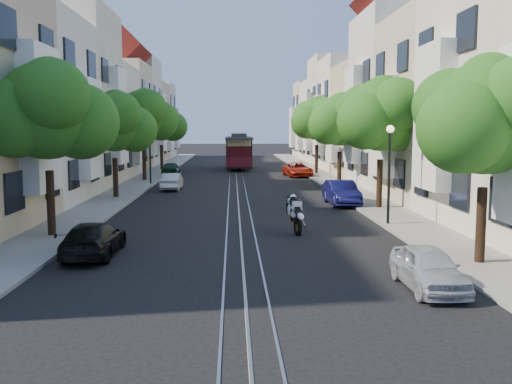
{
  "coord_description": "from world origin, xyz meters",
  "views": [
    {
      "loc": [
        -0.3,
        -19.71,
        4.19
      ],
      "look_at": [
        0.65,
        3.49,
        1.55
      ],
      "focal_mm": 40.0,
      "sensor_mm": 36.0,
      "label": 1
    }
  ],
  "objects": [
    {
      "name": "parked_car_e_far",
      "position": [
        5.27,
        28.73,
        0.61
      ],
      "size": [
        2.42,
        4.54,
        1.21
      ],
      "primitive_type": "imported",
      "rotation": [
        0.0,
        0.0,
        0.1
      ],
      "color": "#9A1E0E",
      "rests_on": "ground"
    },
    {
      "name": "rail_slot",
      "position": [
        0.0,
        28.0,
        0.01
      ],
      "size": [
        0.06,
        80.0,
        0.02
      ],
      "primitive_type": "cube",
      "color": "gray",
      "rests_on": "ground"
    },
    {
      "name": "rail_right",
      "position": [
        0.55,
        28.0,
        0.01
      ],
      "size": [
        0.06,
        80.0,
        0.02
      ],
      "primitive_type": "cube",
      "color": "gray",
      "rests_on": "ground"
    },
    {
      "name": "cable_car",
      "position": [
        0.32,
        37.93,
        1.93
      ],
      "size": [
        2.68,
        8.5,
        3.26
      ],
      "rotation": [
        0.0,
        0.0,
        0.0
      ],
      "color": "black",
      "rests_on": "ground"
    },
    {
      "name": "tree_w_c",
      "position": [
        -7.14,
        24.98,
        5.07
      ],
      "size": [
        5.13,
        4.28,
        7.09
      ],
      "color": "black",
      "rests_on": "ground"
    },
    {
      "name": "tree_w_b",
      "position": [
        -7.14,
        13.98,
        4.4
      ],
      "size": [
        4.72,
        3.87,
        6.27
      ],
      "color": "black",
      "rests_on": "ground"
    },
    {
      "name": "parked_car_e_mid",
      "position": [
        5.6,
        10.81,
        0.66
      ],
      "size": [
        1.54,
        4.06,
        1.32
      ],
      "primitive_type": "imported",
      "rotation": [
        0.0,
        0.0,
        0.04
      ],
      "color": "#0D0D41",
      "rests_on": "ground"
    },
    {
      "name": "rail_left",
      "position": [
        -0.55,
        28.0,
        0.01
      ],
      "size": [
        0.06,
        80.0,
        0.02
      ],
      "primitive_type": "cube",
      "color": "gray",
      "rests_on": "ground"
    },
    {
      "name": "lamp_east",
      "position": [
        6.3,
        4.0,
        2.85
      ],
      "size": [
        0.32,
        0.32,
        4.16
      ],
      "color": "black",
      "rests_on": "ground"
    },
    {
      "name": "parked_car_w_near",
      "position": [
        -4.85,
        -1.21,
        0.56
      ],
      "size": [
        1.58,
        3.86,
        1.12
      ],
      "primitive_type": "imported",
      "rotation": [
        0.0,
        0.0,
        3.14
      ],
      "color": "black",
      "rests_on": "ground"
    },
    {
      "name": "tree_w_a",
      "position": [
        -7.14,
        1.98,
        4.73
      ],
      "size": [
        4.93,
        4.08,
        6.68
      ],
      "color": "black",
      "rests_on": "ground"
    },
    {
      "name": "parked_car_e_near",
      "position": [
        4.76,
        -5.46,
        0.56
      ],
      "size": [
        1.37,
        3.32,
        1.13
      ],
      "primitive_type": "imported",
      "rotation": [
        0.0,
        0.0,
        0.01
      ],
      "color": "#B1B7BE",
      "rests_on": "ground"
    },
    {
      "name": "tree_e_c",
      "position": [
        7.26,
        19.98,
        4.6
      ],
      "size": [
        4.84,
        3.99,
        6.52
      ],
      "color": "black",
      "rests_on": "ground"
    },
    {
      "name": "tree_e_d",
      "position": [
        7.26,
        30.98,
        4.87
      ],
      "size": [
        5.01,
        4.16,
        6.85
      ],
      "color": "black",
      "rests_on": "ground"
    },
    {
      "name": "tree_w_d",
      "position": [
        -7.14,
        35.98,
        4.6
      ],
      "size": [
        4.84,
        3.99,
        6.52
      ],
      "color": "black",
      "rests_on": "ground"
    },
    {
      "name": "sidewalk_east",
      "position": [
        7.25,
        28.0,
        0.06
      ],
      "size": [
        2.5,
        80.0,
        0.12
      ],
      "primitive_type": "cube",
      "color": "gray",
      "rests_on": "ground"
    },
    {
      "name": "lamp_west",
      "position": [
        -6.3,
        22.0,
        2.85
      ],
      "size": [
        0.32,
        0.32,
        4.16
      ],
      "color": "black",
      "rests_on": "ground"
    },
    {
      "name": "parked_car_w_far",
      "position": [
        -5.6,
        29.23,
        0.63
      ],
      "size": [
        1.61,
        3.76,
        1.26
      ],
      "primitive_type": "imported",
      "rotation": [
        0.0,
        0.0,
        3.17
      ],
      "color": "#16381F",
      "rests_on": "ground"
    },
    {
      "name": "tree_e_a",
      "position": [
        7.26,
        -3.02,
        4.4
      ],
      "size": [
        4.72,
        3.87,
        6.27
      ],
      "color": "black",
      "rests_on": "ground"
    },
    {
      "name": "parked_car_w_mid",
      "position": [
        -4.4,
        18.67,
        0.57
      ],
      "size": [
        1.23,
        3.45,
        1.13
      ],
      "primitive_type": "imported",
      "rotation": [
        0.0,
        0.0,
        3.13
      ],
      "color": "silver",
      "rests_on": "ground"
    },
    {
      "name": "townhouses_east",
      "position": [
        11.87,
        27.91,
        5.18
      ],
      "size": [
        7.75,
        72.0,
        12.0
      ],
      "color": "beige",
      "rests_on": "ground"
    },
    {
      "name": "ground",
      "position": [
        0.0,
        28.0,
        0.0
      ],
      "size": [
        200.0,
        200.0,
        0.0
      ],
      "primitive_type": "plane",
      "color": "black",
      "rests_on": "ground"
    },
    {
      "name": "lane_line",
      "position": [
        0.0,
        28.0,
        0.0
      ],
      "size": [
        0.08,
        80.0,
        0.01
      ],
      "primitive_type": "cube",
      "color": "tan",
      "rests_on": "ground"
    },
    {
      "name": "sidewalk_west",
      "position": [
        -7.25,
        28.0,
        0.06
      ],
      "size": [
        2.5,
        80.0,
        0.12
      ],
      "primitive_type": "cube",
      "color": "gray",
      "rests_on": "ground"
    },
    {
      "name": "tree_e_b",
      "position": [
        7.26,
        8.98,
        4.73
      ],
      "size": [
        4.93,
        4.08,
        6.68
      ],
      "color": "black",
      "rests_on": "ground"
    },
    {
      "name": "sportbike_rider",
      "position": [
        2.15,
        2.76,
        0.86
      ],
      "size": [
        0.64,
        2.23,
        1.54
      ],
      "rotation": [
        0.0,
        0.0,
        0.14
      ],
      "color": "black",
      "rests_on": "ground"
    },
    {
      "name": "townhouses_west",
      "position": [
        -11.87,
        27.91,
        5.08
      ],
      "size": [
        7.75,
        72.0,
        11.76
      ],
      "color": "silver",
      "rests_on": "ground"
    }
  ]
}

